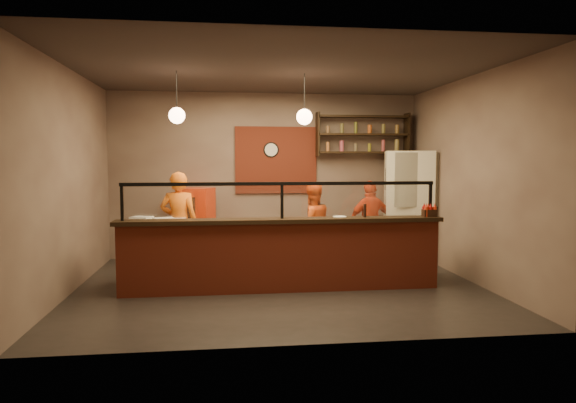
{
  "coord_description": "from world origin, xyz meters",
  "views": [
    {
      "loc": [
        -0.83,
        -7.57,
        1.89
      ],
      "look_at": [
        0.16,
        0.3,
        1.26
      ],
      "focal_mm": 32.0,
      "sensor_mm": 36.0,
      "label": 1
    }
  ],
  "objects": [
    {
      "name": "pendant_right",
      "position": [
        0.4,
        0.2,
        2.55
      ],
      "size": [
        0.24,
        0.24,
        0.77
      ],
      "color": "black",
      "rests_on": "ceiling"
    },
    {
      "name": "wall_right",
      "position": [
        3.0,
        0.0,
        1.6
      ],
      "size": [
        0.0,
        5.0,
        5.0
      ],
      "primitive_type": "plane",
      "rotation": [
        1.57,
        0.0,
        -1.57
      ],
      "color": "#7B675A",
      "rests_on": "floor"
    },
    {
      "name": "sneeze_guard",
      "position": [
        0.0,
        -0.3,
        1.37
      ],
      "size": [
        4.5,
        0.05,
        0.52
      ],
      "color": "white",
      "rests_on": "counter_ledge"
    },
    {
      "name": "condiment_caddy",
      "position": [
        2.2,
        -0.32,
        1.11
      ],
      "size": [
        0.2,
        0.16,
        0.11
      ],
      "primitive_type": "cube",
      "rotation": [
        0.0,
        0.0,
        -0.05
      ],
      "color": "black",
      "rests_on": "counter_ledge"
    },
    {
      "name": "red_cooler",
      "position": [
        -1.35,
        2.15,
        0.69
      ],
      "size": [
        0.73,
        0.7,
        1.38
      ],
      "primitive_type": "cube",
      "rotation": [
        0.0,
        0.0,
        -0.32
      ],
      "color": "red",
      "rests_on": "floor"
    },
    {
      "name": "prep_tub_a",
      "position": [
        -1.71,
        0.14,
        0.97
      ],
      "size": [
        0.35,
        0.31,
        0.14
      ],
      "primitive_type": "cube",
      "rotation": [
        0.0,
        0.0,
        0.34
      ],
      "color": "white",
      "rests_on": "worktop"
    },
    {
      "name": "wall_front",
      "position": [
        0.0,
        -2.5,
        1.6
      ],
      "size": [
        6.0,
        0.0,
        6.0
      ],
      "primitive_type": "plane",
      "rotation": [
        -1.57,
        0.0,
        0.0
      ],
      "color": "#7B675A",
      "rests_on": "floor"
    },
    {
      "name": "wall_left",
      "position": [
        -3.0,
        0.0,
        1.6
      ],
      "size": [
        0.0,
        5.0,
        5.0
      ],
      "primitive_type": "plane",
      "rotation": [
        1.57,
        0.0,
        1.57
      ],
      "color": "#7B675A",
      "rests_on": "floor"
    },
    {
      "name": "floor",
      "position": [
        0.0,
        0.0,
        0.0
      ],
      "size": [
        6.0,
        6.0,
        0.0
      ],
      "primitive_type": "plane",
      "color": "black",
      "rests_on": "ground"
    },
    {
      "name": "cook_right",
      "position": [
        1.82,
        1.42,
        0.76
      ],
      "size": [
        0.95,
        0.53,
        1.53
      ],
      "primitive_type": "imported",
      "rotation": [
        0.0,
        0.0,
        3.32
      ],
      "color": "red",
      "rests_on": "floor"
    },
    {
      "name": "pendant_left",
      "position": [
        -1.5,
        0.2,
        2.55
      ],
      "size": [
        0.24,
        0.24,
        0.77
      ],
      "color": "black",
      "rests_on": "ceiling"
    },
    {
      "name": "counter_ledge",
      "position": [
        0.0,
        -0.3,
        1.03
      ],
      "size": [
        4.7,
        0.37,
        0.06
      ],
      "primitive_type": "cube",
      "color": "black",
      "rests_on": "service_counter"
    },
    {
      "name": "pizza_dough",
      "position": [
        0.69,
        0.25,
        0.91
      ],
      "size": [
        0.72,
        0.72,
        0.01
      ],
      "primitive_type": "cylinder",
      "rotation": [
        0.0,
        0.0,
        -0.32
      ],
      "color": "beige",
      "rests_on": "worktop"
    },
    {
      "name": "cook_left",
      "position": [
        -1.57,
        1.03,
        0.85
      ],
      "size": [
        0.68,
        0.49,
        1.71
      ],
      "primitive_type": "imported",
      "rotation": [
        0.0,
        0.0,
        3.0
      ],
      "color": "orange",
      "rests_on": "floor"
    },
    {
      "name": "wall_back",
      "position": [
        0.0,
        2.5,
        1.6
      ],
      "size": [
        6.0,
        0.0,
        6.0
      ],
      "primitive_type": "plane",
      "rotation": [
        1.57,
        0.0,
        0.0
      ],
      "color": "#7B675A",
      "rests_on": "floor"
    },
    {
      "name": "wall_clock",
      "position": [
        0.1,
        2.46,
        2.1
      ],
      "size": [
        0.3,
        0.04,
        0.3
      ],
      "primitive_type": "cylinder",
      "rotation": [
        1.57,
        0.0,
        0.0
      ],
      "color": "black",
      "rests_on": "wall_back"
    },
    {
      "name": "wall_shelving",
      "position": [
        1.9,
        2.32,
        2.4
      ],
      "size": [
        1.84,
        0.28,
        0.85
      ],
      "color": "black",
      "rests_on": "wall_back"
    },
    {
      "name": "fridge",
      "position": [
        2.6,
        1.63,
        1.03
      ],
      "size": [
        1.04,
        1.0,
        2.06
      ],
      "primitive_type": "cube",
      "rotation": [
        0.0,
        0.0,
        -0.26
      ],
      "color": "beige",
      "rests_on": "floor"
    },
    {
      "name": "cook_mid",
      "position": [
        0.7,
        1.18,
        0.75
      ],
      "size": [
        0.86,
        0.75,
        1.51
      ],
      "primitive_type": "imported",
      "rotation": [
        0.0,
        0.0,
        3.42
      ],
      "color": "#CD4813",
      "rests_on": "floor"
    },
    {
      "name": "pepper_mill",
      "position": [
        1.22,
        -0.29,
        1.16
      ],
      "size": [
        0.05,
        0.05,
        0.2
      ],
      "primitive_type": "cylinder",
      "rotation": [
        0.0,
        0.0,
        -0.16
      ],
      "color": "black",
      "rests_on": "counter_ledge"
    },
    {
      "name": "prep_tub_c",
      "position": [
        -1.53,
        -0.04,
        0.97
      ],
      "size": [
        0.3,
        0.24,
        0.15
      ],
      "primitive_type": "cube",
      "rotation": [
        0.0,
        0.0,
        0.03
      ],
      "color": "white",
      "rests_on": "worktop"
    },
    {
      "name": "service_counter",
      "position": [
        0.0,
        -0.3,
        0.5
      ],
      "size": [
        4.6,
        0.25,
        1.0
      ],
      "primitive_type": "cube",
      "color": "#963520",
      "rests_on": "floor"
    },
    {
      "name": "rolling_pin",
      "position": [
        -1.62,
        0.35,
        0.93
      ],
      "size": [
        0.4,
        0.12,
        0.07
      ],
      "primitive_type": "cylinder",
      "rotation": [
        0.0,
        1.57,
        -0.14
      ],
      "color": "gold",
      "rests_on": "worktop"
    },
    {
      "name": "prep_tub_b",
      "position": [
        -2.06,
        0.35,
        0.97
      ],
      "size": [
        0.36,
        0.33,
        0.15
      ],
      "primitive_type": "cube",
      "rotation": [
        0.0,
        0.0,
        -0.4
      ],
      "color": "silver",
      "rests_on": "worktop"
    },
    {
      "name": "brick_patch",
      "position": [
        0.2,
        2.47,
        1.9
      ],
      "size": [
        1.6,
        0.04,
        1.3
      ],
      "primitive_type": "cube",
      "color": "#963520",
      "rests_on": "wall_back"
    },
    {
      "name": "ceiling",
      "position": [
        0.0,
        0.0,
        3.2
      ],
      "size": [
        6.0,
        6.0,
        0.0
      ],
      "primitive_type": "plane",
      "rotation": [
        3.14,
        0.0,
        0.0
      ],
      "color": "#372E2A",
      "rests_on": "wall_back"
    },
    {
      "name": "worktop",
      "position": [
        0.0,
        0.2,
        0.88
      ],
      "size": [
        4.6,
        0.75,
        0.05
      ],
      "primitive_type": "cube",
      "color": "beige",
      "rests_on": "worktop_cabinet"
    },
    {
      "name": "worktop_cabinet",
      "position": [
        0.0,
        0.2,
        0.42
      ],
      "size": [
        4.6,
        0.75,
        0.85
      ],
      "primitive_type": "cube",
      "color": "gray",
      "rests_on": "floor"
    },
    {
      "name": "small_plate",
      "position": [
        0.86,
        -0.24,
        1.07
      ],
      "size": [
        0.23,
        0.23,
        0.01
      ],
      "primitive_type": "cylinder",
      "rotation": [
        0.0,
        0.0,
        0.21
      ],
      "color": "silver",
      "rests_on": "counter_ledge"
    }
  ]
}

